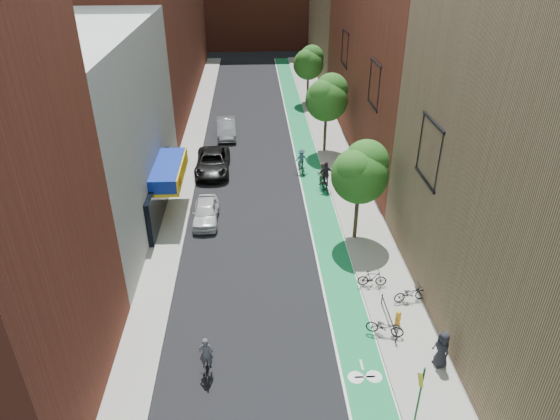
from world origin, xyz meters
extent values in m
plane|color=black|center=(0.00, 0.00, 0.00)|extent=(160.00, 160.00, 0.00)
cube|color=#167E47|center=(4.00, 26.00, 0.01)|extent=(2.00, 68.00, 0.01)
cube|color=gray|center=(-6.00, 26.00, 0.07)|extent=(2.00, 68.00, 0.15)
cube|color=gray|center=(6.50, 26.00, 0.07)|extent=(3.00, 68.00, 0.15)
cube|color=silver|center=(-11.00, 14.00, 6.00)|extent=(8.00, 20.00, 12.00)
cube|color=maroon|center=(12.00, 26.00, 11.00)|extent=(8.00, 28.00, 22.00)
cube|color=#8C6B4C|center=(12.00, 50.00, 9.00)|extent=(8.00, 20.00, 18.00)
cylinder|color=#332619|center=(5.60, 10.00, 1.65)|extent=(0.24, 0.24, 3.30)
sphere|color=#174B14|center=(5.60, 10.00, 4.38)|extent=(3.36, 3.36, 3.36)
sphere|color=#174B14|center=(6.00, 10.30, 5.10)|extent=(2.64, 2.64, 2.64)
sphere|color=#174B14|center=(5.30, 9.70, 4.86)|extent=(2.40, 2.40, 2.40)
cylinder|color=#332619|center=(5.60, 24.00, 1.73)|extent=(0.24, 0.24, 3.47)
sphere|color=#174B14|center=(5.60, 24.00, 4.60)|extent=(3.53, 3.53, 3.53)
sphere|color=#174B14|center=(6.00, 24.30, 5.36)|extent=(2.77, 2.77, 2.77)
sphere|color=#174B14|center=(5.30, 23.70, 5.10)|extent=(2.52, 2.52, 2.52)
cylinder|color=#332619|center=(5.60, 38.00, 1.59)|extent=(0.24, 0.24, 3.19)
sphere|color=#174B14|center=(5.60, 38.00, 4.23)|extent=(3.25, 3.25, 3.25)
sphere|color=#174B14|center=(6.00, 38.30, 4.93)|extent=(2.55, 2.55, 2.55)
sphere|color=#174B14|center=(5.30, 37.70, 4.70)|extent=(2.32, 2.32, 2.32)
cylinder|color=#194C26|center=(5.40, -3.50, 1.65)|extent=(0.08, 0.08, 3.00)
cube|color=yellow|center=(5.32, -3.50, 2.55)|extent=(0.02, 0.71, 0.71)
imported|color=silver|center=(-3.79, 12.72, 0.69)|extent=(1.64, 4.04, 1.37)
imported|color=black|center=(-3.81, 20.54, 0.79)|extent=(2.65, 5.68, 1.57)
imported|color=gray|center=(-3.00, 28.28, 0.80)|extent=(1.93, 4.91, 1.59)
imported|color=black|center=(-2.81, -0.46, 0.47)|extent=(0.78, 1.83, 0.94)
imported|color=#44434A|center=(-2.81, -0.36, 1.17)|extent=(0.63, 0.45, 1.65)
imported|color=black|center=(4.48, 17.16, 0.53)|extent=(0.61, 1.80, 1.06)
imported|color=#89704F|center=(4.48, 17.26, 1.17)|extent=(0.84, 0.67, 1.64)
imported|color=black|center=(4.70, 16.62, 0.42)|extent=(0.70, 1.65, 0.84)
imported|color=#23222A|center=(4.70, 16.72, 1.30)|extent=(1.15, 0.56, 1.90)
imported|color=black|center=(3.20, 19.89, 0.56)|extent=(0.83, 1.92, 1.12)
imported|color=#3B576B|center=(3.20, 19.99, 1.15)|extent=(1.12, 0.76, 1.61)
imported|color=black|center=(5.40, 1.41, 0.62)|extent=(1.89, 1.21, 0.94)
imported|color=black|center=(5.61, 5.11, 0.62)|extent=(1.60, 0.58, 0.94)
imported|color=black|center=(7.29, 3.76, 0.62)|extent=(1.88, 0.94, 0.94)
imported|color=black|center=(7.37, -0.59, 1.06)|extent=(0.81, 1.02, 1.81)
cylinder|color=orange|center=(6.20, 2.04, 0.44)|extent=(0.26, 0.26, 0.59)
sphere|color=orange|center=(6.20, 2.04, 0.81)|extent=(0.28, 0.28, 0.28)
camera|label=1|loc=(-0.54, -15.98, 16.91)|focal=32.00mm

